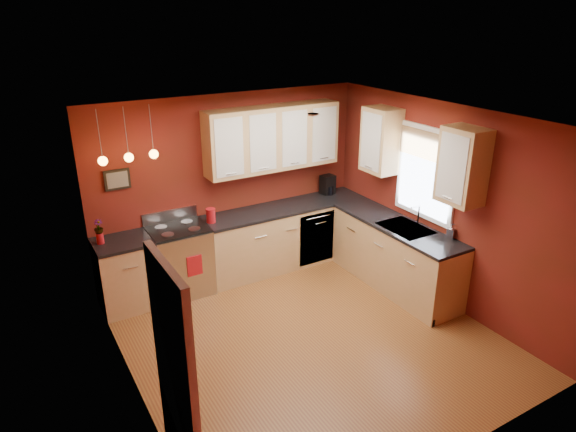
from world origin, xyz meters
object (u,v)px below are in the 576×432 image
red_canister (211,215)px  gas_range (180,260)px  coffee_maker (328,185)px  soap_pump (451,231)px  sink (405,229)px

red_canister → gas_range: bearing=178.0°
coffee_maker → soap_pump: 2.22m
sink → soap_pump: bearing=-65.7°
coffee_maker → soap_pump: coffee_maker is taller
gas_range → coffee_maker: bearing=3.2°
red_canister → soap_pump: 3.15m
gas_range → coffee_maker: 2.58m
red_canister → soap_pump: (2.40, -2.03, 0.00)m
soap_pump → gas_range: bearing=144.5°
sink → soap_pump: (0.25, -0.55, 0.13)m
gas_range → sink: size_ratio=1.59×
gas_range → sink: 3.05m
gas_range → soap_pump: 3.57m
gas_range → coffee_maker: size_ratio=3.76×
sink → coffee_maker: bearing=94.2°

